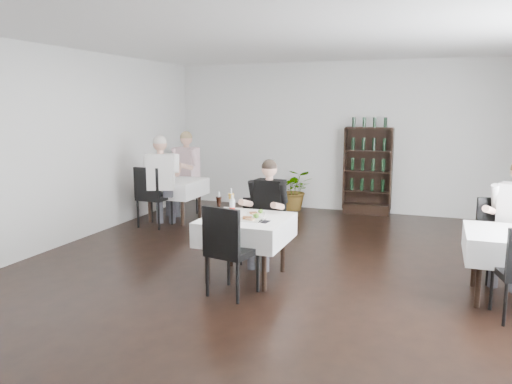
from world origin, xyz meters
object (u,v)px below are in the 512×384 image
main_table (246,229)px  potted_tree (295,189)px  wine_shelf (368,172)px  diner_main (267,204)px

main_table → potted_tree: 4.24m
wine_shelf → diner_main: bearing=-102.5°
wine_shelf → potted_tree: wine_shelf is taller
potted_tree → diner_main: (0.63, -3.61, 0.41)m
wine_shelf → diner_main: size_ratio=1.22×
potted_tree → wine_shelf: bearing=4.5°
potted_tree → main_table: bearing=-82.5°
main_table → diner_main: diner_main is taller
main_table → diner_main: (0.07, 0.59, 0.21)m
main_table → wine_shelf: bearing=78.2°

